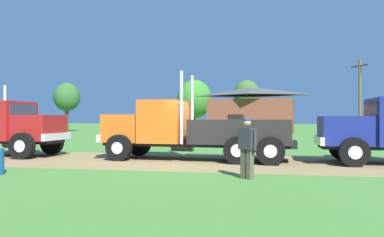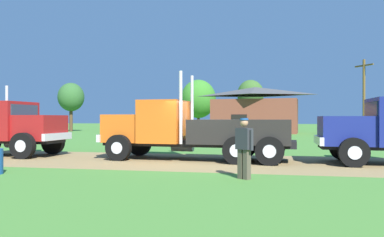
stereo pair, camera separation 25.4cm
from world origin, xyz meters
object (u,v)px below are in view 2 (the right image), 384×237
Objects in this scene: truck_foreground_white at (192,131)px; utility_pole_near at (364,95)px; visitor_far_side at (186,134)px; shed_building at (255,111)px; visitor_by_barrel at (244,145)px; truck_near_right at (11,130)px.

utility_pole_near reaches higher than truck_foreground_white.
truck_foreground_white reaches higher than visitor_far_side.
shed_building is 1.42× the size of utility_pole_near.
utility_pole_near reaches higher than shed_building.
visitor_by_barrel is at bearing -67.57° from visitor_far_side.
visitor_by_barrel is (11.33, -4.73, -0.25)m from truck_near_right.
truck_foreground_white is 5.34m from visitor_by_barrel.
truck_foreground_white reaches higher than truck_near_right.
visitor_far_side is at bearing 29.86° from truck_near_right.
visitor_by_barrel is 1.08× the size of visitor_far_side.
truck_foreground_white is 30.15m from shed_building.
utility_pole_near reaches higher than truck_near_right.
visitor_far_side is at bearing -124.78° from utility_pole_near.
truck_foreground_white is 4.56m from visitor_far_side.
truck_foreground_white is 4.67× the size of visitor_by_barrel.
truck_foreground_white is at bearing -93.29° from shed_building.
shed_building is (2.97, 25.69, 1.76)m from visitor_far_side.
visitor_far_side is 0.22× the size of utility_pole_near.
truck_near_right is at bearing -131.41° from utility_pole_near.
utility_pole_near is (13.87, 19.97, 3.17)m from visitor_far_side.
visitor_by_barrel is at bearing -61.86° from truck_foreground_white.
shed_building reaches higher than truck_near_right.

